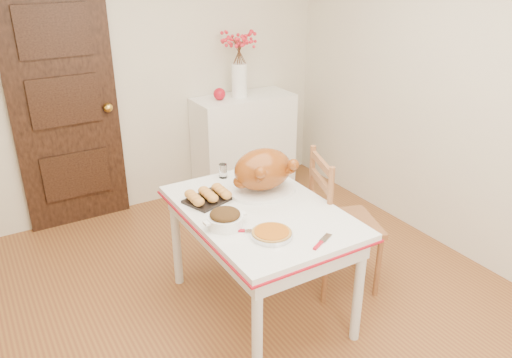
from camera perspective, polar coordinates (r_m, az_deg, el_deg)
floor at (r=3.46m, az=0.78°, el=-15.14°), size 3.50×4.00×0.00m
wall_back at (r=4.60m, az=-12.60°, el=11.80°), size 3.50×0.00×2.50m
wall_right at (r=4.01m, az=23.00°, el=8.69°), size 0.00×4.00×2.50m
door_back at (r=4.45m, az=-20.78°, el=7.50°), size 0.85×0.06×2.06m
sideboard at (r=4.96m, az=-1.38°, el=3.97°), size 0.96×0.43×0.96m
kitchen_table at (r=3.30m, az=0.45°, el=-9.18°), size 0.86×1.26×0.75m
chair_oak at (r=3.53m, az=10.01°, el=-4.76°), size 0.56×0.56×1.00m
berry_vase at (r=4.72m, az=-1.92°, el=13.06°), size 0.33×0.33×0.65m
apple at (r=4.68m, az=-4.16°, el=9.57°), size 0.11×0.11×0.11m
turkey_platter at (r=3.26m, az=0.78°, el=0.84°), size 0.52×0.44×0.29m
pumpkin_pie at (r=2.80m, az=1.79°, el=-6.13°), size 0.28×0.28×0.05m
stuffing_dish at (r=2.89m, az=-3.52°, el=-4.47°), size 0.32×0.28×0.10m
rolls_tray at (r=3.20m, az=-5.44°, el=-1.88°), size 0.33×0.29×0.07m
pie_server at (r=2.78m, az=7.49°, el=-6.99°), size 0.20×0.14×0.01m
carving_knife at (r=2.85m, az=-0.56°, el=-5.89°), size 0.24×0.19×0.01m
drinking_glass at (r=3.52m, az=-3.76°, el=0.92°), size 0.06×0.06×0.10m
shaker_pair at (r=3.59m, az=1.02°, el=1.29°), size 0.09×0.06×0.08m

